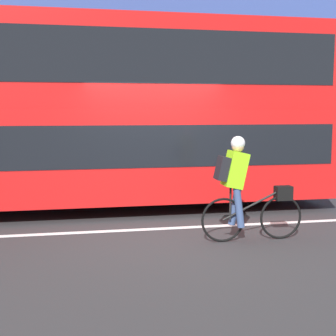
# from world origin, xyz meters

# --- Properties ---
(ground_plane) EXTENTS (80.00, 80.00, 0.00)m
(ground_plane) POSITION_xyz_m (0.00, 0.00, 0.00)
(ground_plane) COLOR #2D2D30
(road_center_line) EXTENTS (50.00, 0.14, 0.01)m
(road_center_line) POSITION_xyz_m (0.00, 0.11, 0.00)
(road_center_line) COLOR silver
(road_center_line) RESTS_ON ground_plane
(sidewalk_curb) EXTENTS (60.00, 2.54, 0.13)m
(sidewalk_curb) POSITION_xyz_m (0.00, 5.58, 0.06)
(sidewalk_curb) COLOR gray
(sidewalk_curb) RESTS_ON ground_plane
(building_facade) EXTENTS (60.00, 0.30, 8.02)m
(building_facade) POSITION_xyz_m (0.00, 7.00, 4.01)
(building_facade) COLOR #33478C
(building_facade) RESTS_ON ground_plane
(bus) EXTENTS (11.06, 2.57, 3.74)m
(bus) POSITION_xyz_m (-1.83, 2.04, 2.06)
(bus) COLOR black
(bus) RESTS_ON ground_plane
(cyclist_on_bike) EXTENTS (1.63, 0.32, 1.62)m
(cyclist_on_bike) POSITION_xyz_m (1.07, -0.86, 0.87)
(cyclist_on_bike) COLOR black
(cyclist_on_bike) RESTS_ON ground_plane
(street_sign_post) EXTENTS (0.36, 0.09, 2.31)m
(street_sign_post) POSITION_xyz_m (0.29, 5.44, 1.43)
(street_sign_post) COLOR #59595B
(street_sign_post) RESTS_ON sidewalk_curb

